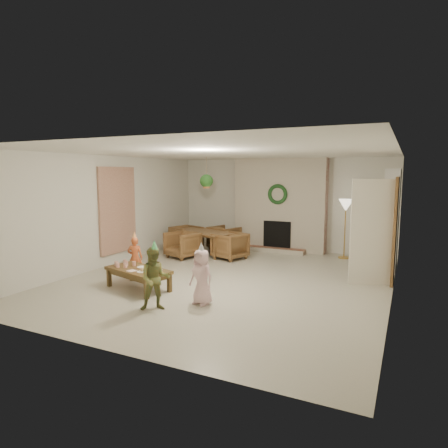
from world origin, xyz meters
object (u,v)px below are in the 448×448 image
Objects in this scene: dining_chair_far at (224,238)px; child_pink at (202,277)px; dining_table at (205,242)px; child_red at (135,258)px; child_plaid at (155,279)px; dining_chair_left at (186,238)px; coffee_table_top at (138,270)px; dining_chair_near at (183,245)px; dining_chair_right at (230,246)px.

child_pink is (1.63, -4.25, 0.12)m from dining_chair_far.
dining_table is 2.75m from child_red.
dining_chair_far reaches higher than dining_table.
child_plaid reaches higher than child_pink.
coffee_table_top is at bearing -143.21° from dining_chair_left.
coffee_table_top is (0.44, -3.34, 0.06)m from dining_table.
dining_chair_far is at bearing 124.07° from child_pink.
child_pink is (2.57, -3.80, 0.12)m from dining_chair_left.
dining_chair_left is 0.86× the size of child_red.
dining_chair_left is (-0.46, 0.95, 0.00)m from dining_chair_near.
child_red reaches higher than dining_table.
coffee_table_top is 1.27× the size of child_plaid.
dining_chair_far is at bearing -120.36° from child_red.
dining_chair_far is 1.05m from dining_chair_left.
dining_chair_right is 3.82m from child_plaid.
dining_chair_near is 1.05m from dining_chair_left.
dining_chair_left is 1.67m from dining_chair_right.
dining_chair_right is (1.12, 0.40, 0.00)m from dining_chair_near.
dining_chair_near and dining_chair_far have the same top height.
dining_chair_left and dining_chair_right have the same top height.
dining_chair_near is at bearing -90.00° from dining_table.
child_pink reaches higher than dining_table.
dining_chair_left is (-0.70, 0.24, 0.03)m from dining_table.
dining_chair_right is at bearing 141.34° from dining_chair_far.
dining_chair_far is 4.04m from coffee_table_top.
coffee_table_top is at bearing -56.36° from dining_chair_near.
dining_chair_right is 0.58× the size of coffee_table_top.
dining_chair_left is 1.00× the size of dining_chair_right.
coffee_table_top is at bearing 10.91° from dining_chair_right.
dining_chair_far is 0.86× the size of child_red.
child_plaid is (2.05, -4.34, 0.16)m from dining_chair_left.
dining_chair_far is at bearing 90.00° from dining_table.
child_red is (0.15, -2.05, 0.09)m from dining_chair_near.
dining_chair_near is at bearing -110.63° from child_red.
coffee_table_top is at bearing 107.53° from child_red.
dining_table is at bearing 113.16° from coffee_table_top.
child_plaid reaches higher than dining_chair_near.
child_pink reaches higher than child_red.
child_red is at bearing -72.87° from dining_table.
child_plaid is (1.35, -4.09, 0.19)m from dining_table.
child_pink reaches higher than coffee_table_top.
child_red is at bearing -149.43° from dining_chair_left.
child_plaid reaches higher than coffee_table_top.
child_red is at bearing 147.95° from coffee_table_top.
dining_table is 2.34× the size of dining_chair_left.
dining_chair_left is at bearing 180.00° from dining_table.
dining_chair_near reaches higher than coffee_table_top.
child_plaid is (1.11, -4.79, 0.16)m from dining_chair_far.
dining_chair_right is 0.73× the size of child_plaid.
child_pink is at bearing 10.94° from child_plaid.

